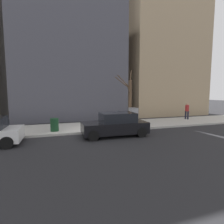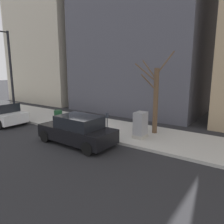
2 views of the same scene
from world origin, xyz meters
TOP-DOWN VIEW (x-y plane):
  - ground_plane at (0.00, 0.00)m, footprint 120.00×120.00m
  - sidewalk at (2.00, 0.00)m, footprint 4.00×36.00m
  - parked_car_black at (-1.11, -1.47)m, footprint 2.02×4.24m
  - parked_car_white at (-1.13, 6.07)m, footprint 1.97×4.22m
  - parking_meter at (0.45, -2.25)m, footprint 0.14×0.10m
  - utility_box at (1.30, -3.88)m, footprint 0.83×0.61m
  - streetlamp at (0.28, 7.10)m, footprint 1.97×0.32m
  - bare_tree at (2.62, -4.11)m, footprint 1.80×2.02m
  - trash_bin at (0.90, 2.31)m, footprint 0.56×0.56m
  - office_tower_right at (10.17, 11.78)m, footprint 9.34×9.34m

SIDE VIEW (x-z plane):
  - ground_plane at x=0.00m, z-range 0.00..0.00m
  - sidewalk at x=2.00m, z-range 0.00..0.15m
  - trash_bin at x=0.90m, z-range 0.15..1.05m
  - parked_car_black at x=-1.11m, z-range -0.02..1.50m
  - parked_car_white at x=-1.13m, z-range -0.02..1.50m
  - utility_box at x=1.30m, z-range 0.13..1.56m
  - parking_meter at x=0.45m, z-range 0.30..1.65m
  - bare_tree at x=2.62m, z-range -0.14..4.62m
  - streetlamp at x=0.28m, z-range 0.77..7.27m
  - office_tower_right at x=10.17m, z-range 0.00..20.72m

